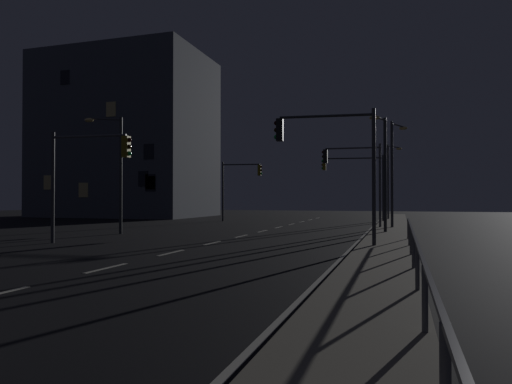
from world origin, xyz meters
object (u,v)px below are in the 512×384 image
at_px(traffic_light_far_left, 330,149).
at_px(street_lamp_median, 383,162).
at_px(street_lamp_far_end, 114,163).
at_px(traffic_light_near_left, 240,179).
at_px(traffic_light_mid_right, 87,164).
at_px(traffic_light_mid_left, 356,174).
at_px(street_lamp_mid_block, 394,163).
at_px(traffic_light_near_right, 355,169).
at_px(building_distant, 127,137).
at_px(street_lamp_across_street, 390,174).

height_order(traffic_light_far_left, street_lamp_median, street_lamp_median).
relative_size(street_lamp_median, street_lamp_far_end, 0.97).
relative_size(traffic_light_near_left, traffic_light_mid_right, 1.04).
xyz_separation_m(traffic_light_mid_left, street_lamp_mid_block, (3.27, -8.25, 0.24)).
xyz_separation_m(traffic_light_near_right, traffic_light_near_left, (-10.71, 6.93, -0.34)).
bearing_deg(traffic_light_near_left, traffic_light_near_right, -32.91).
relative_size(street_lamp_far_end, building_distant, 0.37).
height_order(traffic_light_near_right, traffic_light_mid_left, traffic_light_mid_left).
distance_m(traffic_light_near_right, traffic_light_far_left, 12.68).
xyz_separation_m(traffic_light_mid_left, building_distant, (-26.36, 5.69, 4.96)).
height_order(traffic_light_mid_right, street_lamp_far_end, street_lamp_far_end).
bearing_deg(traffic_light_near_right, street_lamp_mid_block, 9.18).
bearing_deg(traffic_light_near_right, traffic_light_mid_right, -126.52).
bearing_deg(street_lamp_far_end, street_lamp_across_street, 56.20).
bearing_deg(street_lamp_median, traffic_light_mid_right, -143.06).
bearing_deg(traffic_light_far_left, traffic_light_near_right, 90.79).
relative_size(traffic_light_far_left, street_lamp_across_street, 0.81).
bearing_deg(traffic_light_mid_right, traffic_light_far_left, 8.51).
bearing_deg(traffic_light_far_left, street_lamp_far_end, 163.96).
height_order(traffic_light_mid_left, building_distant, building_distant).
bearing_deg(traffic_light_mid_right, traffic_light_near_left, 90.36).
xyz_separation_m(traffic_light_near_left, traffic_light_mid_right, (0.13, -21.22, -0.11)).
bearing_deg(traffic_light_mid_left, traffic_light_near_left, -170.17).
xyz_separation_m(traffic_light_near_left, street_lamp_far_end, (-2.08, -15.88, 0.38)).
height_order(traffic_light_far_left, street_lamp_across_street, street_lamp_across_street).
relative_size(street_lamp_mid_block, street_lamp_median, 1.08).
height_order(traffic_light_near_left, building_distant, building_distant).
bearing_deg(traffic_light_near_left, traffic_light_far_left, -60.96).
bearing_deg(street_lamp_median, street_lamp_across_street, 89.92).
distance_m(traffic_light_near_right, traffic_light_mid_right, 17.78).
bearing_deg(traffic_light_mid_right, street_lamp_mid_block, 48.19).
relative_size(traffic_light_near_right, street_lamp_median, 0.85).
bearing_deg(traffic_light_far_left, street_lamp_median, 76.75).
bearing_deg(street_lamp_mid_block, street_lamp_far_end, -148.63).
bearing_deg(traffic_light_near_right, street_lamp_median, -67.12).
distance_m(street_lamp_mid_block, building_distant, 33.09).
bearing_deg(street_lamp_median, building_distant, 146.62).
xyz_separation_m(traffic_light_near_left, street_lamp_mid_block, (13.28, -6.52, 0.67)).
height_order(traffic_light_far_left, traffic_light_mid_left, traffic_light_mid_left).
relative_size(traffic_light_mid_right, street_lamp_far_end, 0.76).
bearing_deg(traffic_light_mid_left, traffic_light_near_right, -85.35).
bearing_deg(building_distant, traffic_light_mid_right, -60.08).
bearing_deg(traffic_light_mid_right, street_lamp_across_street, 65.33).
height_order(traffic_light_near_right, street_lamp_mid_block, street_lamp_mid_block).
bearing_deg(traffic_light_near_right, traffic_light_mid_left, 94.65).
bearing_deg(traffic_light_mid_right, traffic_light_mid_left, 66.72).
bearing_deg(traffic_light_mid_left, street_lamp_far_end, -124.45).
height_order(traffic_light_near_left, traffic_light_far_left, traffic_light_far_left).
relative_size(traffic_light_near_right, traffic_light_far_left, 1.00).
bearing_deg(traffic_light_near_left, traffic_light_mid_left, 9.83).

